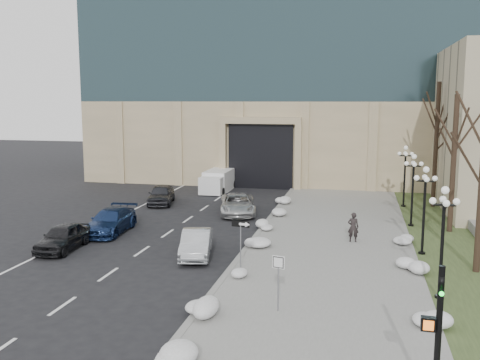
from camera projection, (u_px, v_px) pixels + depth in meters
The scene contains 30 objects.
ground at pixel (204, 344), 18.03m from camera, with size 160.00×160.00×0.00m, color black.
sidewalk at pixel (332, 242), 30.76m from camera, with size 9.00×40.00×0.12m, color gray.
curb at pixel (255, 237), 31.74m from camera, with size 0.30×40.00×0.14m, color gray.
grass_strip at pixel (451, 249), 29.35m from camera, with size 4.00×40.00×0.10m, color #324120.
office_tower at pixel (299, 3), 57.75m from camera, with size 40.00×24.70×36.00m.
car_a at pixel (63, 237), 29.28m from camera, with size 1.70×4.23×1.44m, color black.
car_b at pixel (196, 244), 28.03m from camera, with size 1.47×4.22×1.39m, color #B3B6BB.
car_c at pixel (110, 221), 33.05m from camera, with size 2.06×5.06×1.47m, color navy.
car_d at pixel (238, 204), 38.43m from camera, with size 2.42×5.24×1.46m, color #BCBCBC.
car_e at pixel (161, 194), 42.21m from camera, with size 1.81×4.49×1.53m, color #303135.
pedestrian at pixel (353, 227), 30.48m from camera, with size 0.63×0.41×1.71m, color black.
box_truck at pixel (218, 181), 48.23m from camera, with size 2.12×5.87×1.86m.
one_way_sign at pixel (244, 230), 25.27m from camera, with size 0.93×0.31×2.50m.
keep_sign at pixel (278, 271), 20.35m from camera, with size 0.49×0.16×2.31m.
traffic_signal at pixel (436, 344), 13.53m from camera, with size 0.70×0.93×4.11m.
snow_clump_b at pixel (203, 309), 20.31m from camera, with size 1.10×1.60×0.36m, color silver.
snow_clump_c at pixel (239, 273), 24.53m from camera, with size 1.10×1.60×0.36m, color silver.
snow_clump_d at pixel (252, 244), 29.37m from camera, with size 1.10×1.60×0.36m, color silver.
snow_clump_e at pixel (264, 227), 33.40m from camera, with size 1.10×1.60×0.36m, color silver.
snow_clump_f at pixel (279, 213), 37.50m from camera, with size 1.10×1.60×0.36m, color silver.
snow_clump_g at pixel (284, 200), 42.18m from camera, with size 1.10×1.60×0.36m, color silver.
snow_clump_h at pixel (429, 320), 19.32m from camera, with size 1.10×1.60×0.36m, color silver.
snow_clump_i at pixel (410, 267), 25.37m from camera, with size 1.10×1.60×0.36m, color silver.
snow_clump_j at pixel (404, 240), 30.36m from camera, with size 1.10×1.60×0.36m, color silver.
lamppost_a at pixel (443, 227), 21.55m from camera, with size 1.18×1.18×4.76m.
lamppost_b at pixel (425, 199), 27.83m from camera, with size 1.18×1.18×4.76m.
lamppost_c at pixel (413, 180), 34.10m from camera, with size 1.18×1.18×4.76m.
lamppost_d at pixel (405, 168), 40.37m from camera, with size 1.18×1.18×4.76m.
tree_mid at pixel (455, 144), 32.29m from camera, with size 3.20×3.20×8.50m.
tree_far at pixel (437, 127), 39.91m from camera, with size 3.20×3.20×9.50m.
Camera 1 is at (4.91, -16.32, 8.18)m, focal length 40.00 mm.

